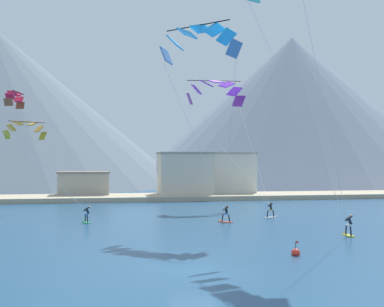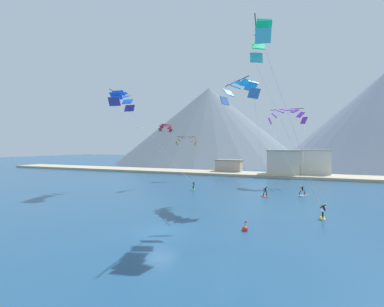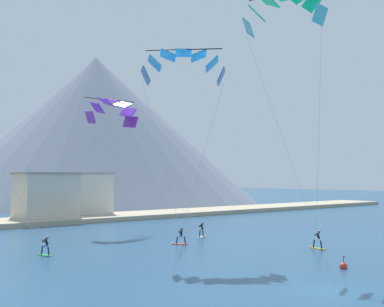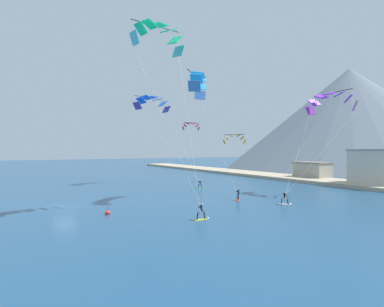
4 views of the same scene
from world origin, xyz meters
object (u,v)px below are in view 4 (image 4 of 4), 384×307
at_px(kitesurfer_near_lead, 201,186).
at_px(kitesurfer_mid_center, 286,201).
at_px(parafoil_kite_near_trail, 159,35).
at_px(race_marker_buoy, 108,213).
at_px(parafoil_kite_far_left, 199,83).
at_px(parafoil_kite_distant_low_drift, 191,125).
at_px(kitesurfer_far_left, 238,197).
at_px(parafoil_kite_mid_center, 331,100).
at_px(kitesurfer_near_trail, 203,214).
at_px(parafoil_kite_distant_high_outer, 234,138).
at_px(parafoil_kite_near_lead, 152,102).

xyz_separation_m(kitesurfer_near_lead, kitesurfer_mid_center, (19.00, 1.04, -0.01)).
xyz_separation_m(parafoil_kite_near_trail, race_marker_buoy, (-0.70, -5.79, -20.24)).
bearing_deg(kitesurfer_mid_center, parafoil_kite_near_trail, -108.43).
relative_size(parafoil_kite_near_trail, parafoil_kite_far_left, 1.24).
distance_m(kitesurfer_mid_center, parafoil_kite_distant_low_drift, 28.33).
relative_size(kitesurfer_far_left, parafoil_kite_mid_center, 0.11).
distance_m(kitesurfer_far_left, parafoil_kite_mid_center, 21.87).
distance_m(parafoil_kite_mid_center, parafoil_kite_far_left, 21.67).
distance_m(kitesurfer_near_trail, parafoil_kite_mid_center, 30.72).
relative_size(parafoil_kite_mid_center, parafoil_kite_distant_high_outer, 3.14).
bearing_deg(kitesurfer_far_left, parafoil_kite_far_left, -126.13).
height_order(kitesurfer_mid_center, parafoil_kite_near_trail, parafoil_kite_near_trail).
distance_m(parafoil_kite_near_lead, parafoil_kite_mid_center, 34.39).
relative_size(kitesurfer_near_lead, parafoil_kite_distant_high_outer, 0.37).
bearing_deg(kitesurfer_near_lead, race_marker_buoy, -56.92).
bearing_deg(kitesurfer_near_trail, parafoil_kite_mid_center, 99.46).
height_order(kitesurfer_far_left, race_marker_buoy, kitesurfer_far_left).
height_order(parafoil_kite_near_lead, race_marker_buoy, parafoil_kite_near_lead).
distance_m(kitesurfer_far_left, race_marker_buoy, 18.22).
height_order(parafoil_kite_mid_center, race_marker_buoy, parafoil_kite_mid_center).
distance_m(kitesurfer_near_lead, parafoil_kite_distant_high_outer, 17.81).
relative_size(kitesurfer_near_trail, parafoil_kite_near_trail, 0.09).
xyz_separation_m(kitesurfer_mid_center, parafoil_kite_mid_center, (-2.93, 13.16, 14.40)).
relative_size(kitesurfer_near_trail, kitesurfer_mid_center, 1.00).
height_order(kitesurfer_far_left, parafoil_kite_near_lead, parafoil_kite_near_lead).
bearing_deg(parafoil_kite_mid_center, parafoil_kite_far_left, -106.86).
bearing_deg(parafoil_kite_distant_low_drift, kitesurfer_near_lead, -15.71).
bearing_deg(kitesurfer_far_left, kitesurfer_mid_center, 27.06).
relative_size(kitesurfer_near_trail, race_marker_buoy, 1.73).
height_order(kitesurfer_near_trail, parafoil_kite_near_lead, parafoil_kite_near_lead).
bearing_deg(kitesurfer_mid_center, kitesurfer_far_left, -152.94).
relative_size(kitesurfer_far_left, parafoil_kite_near_lead, 0.10).
bearing_deg(parafoil_kite_near_trail, kitesurfer_mid_center, 71.57).
bearing_deg(parafoil_kite_far_left, parafoil_kite_mid_center, 73.14).
relative_size(parafoil_kite_far_left, parafoil_kite_distant_low_drift, 4.35).
xyz_separation_m(kitesurfer_near_lead, kitesurfer_near_trail, (20.54, -12.60, 0.05)).
bearing_deg(kitesurfer_near_trail, kitesurfer_near_lead, 148.47).
relative_size(kitesurfer_far_left, parafoil_kite_distant_low_drift, 0.45).
bearing_deg(race_marker_buoy, parafoil_kite_near_trail, 83.11).
bearing_deg(parafoil_kite_mid_center, race_marker_buoy, -94.85).
relative_size(kitesurfer_mid_center, parafoil_kite_near_lead, 0.10).
bearing_deg(kitesurfer_far_left, parafoil_kite_mid_center, 79.56).
relative_size(kitesurfer_mid_center, parafoil_kite_near_trail, 0.09).
height_order(kitesurfer_near_trail, kitesurfer_mid_center, kitesurfer_near_trail).
xyz_separation_m(kitesurfer_near_lead, parafoil_kite_distant_high_outer, (-7.19, 13.38, 9.30)).
relative_size(kitesurfer_mid_center, race_marker_buoy, 1.73).
bearing_deg(parafoil_kite_distant_high_outer, kitesurfer_near_lead, -61.74).
xyz_separation_m(parafoil_kite_mid_center, parafoil_kite_distant_low_drift, (-22.90, -12.28, -2.81)).
bearing_deg(kitesurfer_near_lead, parafoil_kite_near_trail, -46.12).
bearing_deg(parafoil_kite_distant_low_drift, parafoil_kite_distant_high_outer, 91.80).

